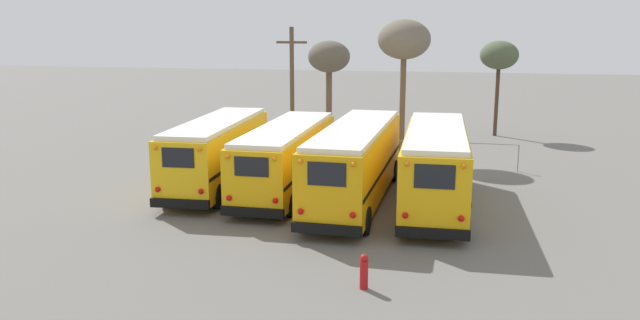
{
  "coord_description": "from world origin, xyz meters",
  "views": [
    {
      "loc": [
        5.55,
        -25.86,
        7.3
      ],
      "look_at": [
        0.0,
        0.04,
        1.64
      ],
      "focal_mm": 35.0,
      "sensor_mm": 36.0,
      "label": 1
    }
  ],
  "objects_px": {
    "school_bus_2": "(355,161)",
    "bare_tree_2": "(329,59)",
    "utility_pole": "(292,87)",
    "fire_hydrant": "(364,271)",
    "school_bus_1": "(287,156)",
    "school_bus_3": "(435,165)",
    "bare_tree_0": "(404,42)",
    "bare_tree_1": "(499,56)",
    "school_bus_0": "(217,151)"
  },
  "relations": [
    {
      "from": "bare_tree_0",
      "to": "bare_tree_2",
      "type": "distance_m",
      "value": 6.95
    },
    {
      "from": "school_bus_2",
      "to": "bare_tree_0",
      "type": "relative_size",
      "value": 1.42
    },
    {
      "from": "school_bus_0",
      "to": "school_bus_3",
      "type": "height_order",
      "value": "school_bus_3"
    },
    {
      "from": "utility_pole",
      "to": "fire_hydrant",
      "type": "height_order",
      "value": "utility_pole"
    },
    {
      "from": "school_bus_2",
      "to": "fire_hydrant",
      "type": "relative_size",
      "value": 10.61
    },
    {
      "from": "bare_tree_1",
      "to": "utility_pole",
      "type": "bearing_deg",
      "value": -145.64
    },
    {
      "from": "fire_hydrant",
      "to": "school_bus_1",
      "type": "bearing_deg",
      "value": 116.44
    },
    {
      "from": "school_bus_3",
      "to": "utility_pole",
      "type": "relative_size",
      "value": 1.39
    },
    {
      "from": "bare_tree_2",
      "to": "utility_pole",
      "type": "bearing_deg",
      "value": -106.06
    },
    {
      "from": "bare_tree_0",
      "to": "bare_tree_2",
      "type": "xyz_separation_m",
      "value": [
        -5.16,
        4.49,
        -1.22
      ]
    },
    {
      "from": "school_bus_0",
      "to": "school_bus_2",
      "type": "distance_m",
      "value": 6.7
    },
    {
      "from": "school_bus_3",
      "to": "bare_tree_1",
      "type": "distance_m",
      "value": 19.11
    },
    {
      "from": "bare_tree_2",
      "to": "school_bus_3",
      "type": "bearing_deg",
      "value": -63.3
    },
    {
      "from": "fire_hydrant",
      "to": "utility_pole",
      "type": "bearing_deg",
      "value": 110.31
    },
    {
      "from": "school_bus_0",
      "to": "bare_tree_0",
      "type": "xyz_separation_m",
      "value": [
        7.69,
        9.01,
        4.78
      ]
    },
    {
      "from": "bare_tree_0",
      "to": "bare_tree_1",
      "type": "relative_size",
      "value": 1.21
    },
    {
      "from": "school_bus_1",
      "to": "fire_hydrant",
      "type": "distance_m",
      "value": 11.15
    },
    {
      "from": "school_bus_0",
      "to": "bare_tree_0",
      "type": "distance_m",
      "value": 12.78
    },
    {
      "from": "school_bus_1",
      "to": "utility_pole",
      "type": "xyz_separation_m",
      "value": [
        -2.07,
        9.02,
        2.22
      ]
    },
    {
      "from": "school_bus_3",
      "to": "bare_tree_2",
      "type": "distance_m",
      "value": 16.77
    },
    {
      "from": "school_bus_2",
      "to": "bare_tree_2",
      "type": "height_order",
      "value": "bare_tree_2"
    },
    {
      "from": "school_bus_0",
      "to": "fire_hydrant",
      "type": "relative_size",
      "value": 9.3
    },
    {
      "from": "school_bus_1",
      "to": "bare_tree_1",
      "type": "bearing_deg",
      "value": 59.79
    },
    {
      "from": "bare_tree_0",
      "to": "fire_hydrant",
      "type": "distance_m",
      "value": 19.92
    },
    {
      "from": "school_bus_2",
      "to": "bare_tree_1",
      "type": "bearing_deg",
      "value": 69.79
    },
    {
      "from": "school_bus_0",
      "to": "bare_tree_2",
      "type": "distance_m",
      "value": 14.19
    },
    {
      "from": "utility_pole",
      "to": "bare_tree_0",
      "type": "height_order",
      "value": "bare_tree_0"
    },
    {
      "from": "fire_hydrant",
      "to": "school_bus_0",
      "type": "bearing_deg",
      "value": 129.54
    },
    {
      "from": "bare_tree_1",
      "to": "bare_tree_2",
      "type": "distance_m",
      "value": 11.5
    },
    {
      "from": "school_bus_2",
      "to": "school_bus_3",
      "type": "bearing_deg",
      "value": 0.12
    },
    {
      "from": "utility_pole",
      "to": "fire_hydrant",
      "type": "distance_m",
      "value": 20.48
    },
    {
      "from": "bare_tree_2",
      "to": "school_bus_1",
      "type": "bearing_deg",
      "value": -86.75
    },
    {
      "from": "fire_hydrant",
      "to": "school_bus_2",
      "type": "bearing_deg",
      "value": 100.55
    },
    {
      "from": "utility_pole",
      "to": "fire_hydrant",
      "type": "xyz_separation_m",
      "value": [
        7.01,
        -18.95,
        -3.33
      ]
    },
    {
      "from": "school_bus_1",
      "to": "school_bus_3",
      "type": "relative_size",
      "value": 1.0
    },
    {
      "from": "school_bus_1",
      "to": "bare_tree_1",
      "type": "distance_m",
      "value": 20.4
    },
    {
      "from": "school_bus_0",
      "to": "school_bus_3",
      "type": "relative_size",
      "value": 0.94
    },
    {
      "from": "school_bus_1",
      "to": "utility_pole",
      "type": "relative_size",
      "value": 1.39
    },
    {
      "from": "school_bus_1",
      "to": "school_bus_3",
      "type": "distance_m",
      "value": 6.69
    },
    {
      "from": "bare_tree_0",
      "to": "fire_hydrant",
      "type": "bearing_deg",
      "value": -88.33
    },
    {
      "from": "school_bus_2",
      "to": "utility_pole",
      "type": "xyz_separation_m",
      "value": [
        -5.37,
        10.13,
        2.07
      ]
    },
    {
      "from": "school_bus_3",
      "to": "utility_pole",
      "type": "bearing_deg",
      "value": 130.59
    },
    {
      "from": "bare_tree_2",
      "to": "bare_tree_0",
      "type": "bearing_deg",
      "value": -41.02
    },
    {
      "from": "school_bus_2",
      "to": "utility_pole",
      "type": "bearing_deg",
      "value": 117.94
    },
    {
      "from": "bare_tree_0",
      "to": "fire_hydrant",
      "type": "height_order",
      "value": "bare_tree_0"
    },
    {
      "from": "school_bus_2",
      "to": "bare_tree_2",
      "type": "relative_size",
      "value": 1.7
    },
    {
      "from": "bare_tree_0",
      "to": "bare_tree_2",
      "type": "height_order",
      "value": "bare_tree_0"
    },
    {
      "from": "school_bus_1",
      "to": "bare_tree_0",
      "type": "relative_size",
      "value": 1.32
    },
    {
      "from": "school_bus_0",
      "to": "school_bus_3",
      "type": "xyz_separation_m",
      "value": [
        9.9,
        -1.15,
        0.05
      ]
    },
    {
      "from": "school_bus_0",
      "to": "school_bus_2",
      "type": "bearing_deg",
      "value": -9.97
    }
  ]
}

